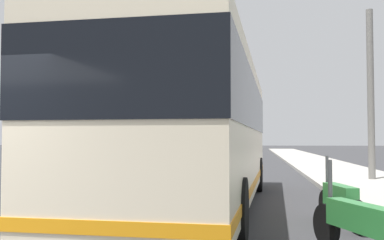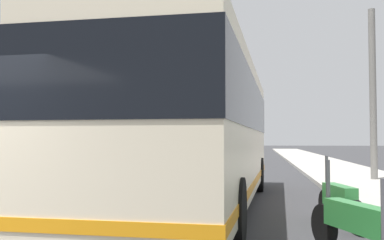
{
  "view_description": "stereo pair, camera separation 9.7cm",
  "coord_description": "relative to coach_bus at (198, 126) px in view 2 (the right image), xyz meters",
  "views": [
    {
      "loc": [
        -3.53,
        -3.48,
        1.55
      ],
      "look_at": [
        6.68,
        -2.04,
        1.99
      ],
      "focal_mm": 42.03,
      "sensor_mm": 36.0,
      "label": 1
    },
    {
      "loc": [
        -3.51,
        -3.58,
        1.55
      ],
      "look_at": [
        6.68,
        -2.04,
        1.99
      ],
      "focal_mm": 42.03,
      "sensor_mm": 36.0,
      "label": 2
    }
  ],
  "objects": [
    {
      "name": "motorcycle_angled",
      "position": [
        -1.72,
        -2.79,
        -1.4
      ],
      "size": [
        1.98,
        0.49,
        1.23
      ],
      "rotation": [
        0.0,
        0.0,
        0.21
      ],
      "color": "black",
      "rests_on": "ground"
    },
    {
      "name": "car_behind_bus",
      "position": [
        18.67,
        4.08,
        -1.13
      ],
      "size": [
        4.69,
        2.17,
        1.55
      ],
      "rotation": [
        0.0,
        0.0,
        3.08
      ],
      "color": "navy",
      "rests_on": "ground"
    },
    {
      "name": "coach_bus",
      "position": [
        0.0,
        0.0,
        0.0
      ],
      "size": [
        11.06,
        3.11,
        3.19
      ],
      "rotation": [
        0.0,
        0.0,
        -0.05
      ],
      "color": "beige",
      "rests_on": "ground"
    },
    {
      "name": "car_oncoming",
      "position": [
        25.68,
        3.96,
        -1.16
      ],
      "size": [
        4.53,
        1.82,
        1.45
      ],
      "rotation": [
        0.0,
        0.0,
        3.15
      ],
      "color": "red",
      "rests_on": "ground"
    },
    {
      "name": "motorcycle_nearest_curb",
      "position": [
        -4.11,
        -2.61,
        -1.39
      ],
      "size": [
        2.12,
        0.93,
        1.26
      ],
      "rotation": [
        0.0,
        0.0,
        0.39
      ],
      "color": "black",
      "rests_on": "ground"
    },
    {
      "name": "lane_divider_line",
      "position": [
        3.42,
        2.19,
        -1.85
      ],
      "size": [
        110.0,
        0.16,
        0.01
      ],
      "primitive_type": "cube",
      "color": "silver",
      "rests_on": "ground"
    },
    {
      "name": "utility_pole",
      "position": [
        6.65,
        -5.4,
        1.26
      ],
      "size": [
        0.24,
        0.24,
        6.24
      ],
      "primitive_type": "cylinder",
      "color": "slate",
      "rests_on": "ground"
    }
  ]
}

